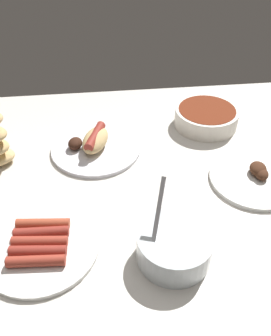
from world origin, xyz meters
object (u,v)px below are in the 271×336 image
object	(u,v)px
plate_grilled_meat	(255,178)
bowl_coleslaw	(174,246)
bowl_chili	(206,116)
plate_sausages	(41,245)
plate_hotdog_assembled	(95,145)

from	to	relation	value
plate_grilled_meat	bowl_coleslaw	size ratio (longest dim) A/B	1.34
bowl_coleslaw	bowl_chili	distance (cm)	47.87
plate_sausages	bowl_chili	xyz separation A→B (cm)	(-43.51, -39.32, 1.87)
plate_hotdog_assembled	bowl_coleslaw	world-z (taller)	bowl_coleslaw
plate_sausages	plate_hotdog_assembled	bearing A→B (deg)	-110.44
bowl_coleslaw	plate_sausages	bearing A→B (deg)	-11.14
plate_sausages	plate_hotdog_assembled	xyz separation A→B (cm)	(-11.53, -30.94, 0.71)
plate_sausages	bowl_chili	size ratio (longest dim) A/B	1.29
plate_grilled_meat	bowl_coleslaw	distance (cm)	30.78
plate_hotdog_assembled	plate_sausages	bearing A→B (deg)	69.56
plate_sausages	bowl_coleslaw	size ratio (longest dim) A/B	1.47
bowl_coleslaw	plate_grilled_meat	bearing A→B (deg)	-140.15
plate_grilled_meat	bowl_chili	xyz separation A→B (cm)	(5.51, -24.68, 2.07)
plate_hotdog_assembled	bowl_chili	distance (cm)	33.08
bowl_chili	plate_grilled_meat	bearing A→B (deg)	102.58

